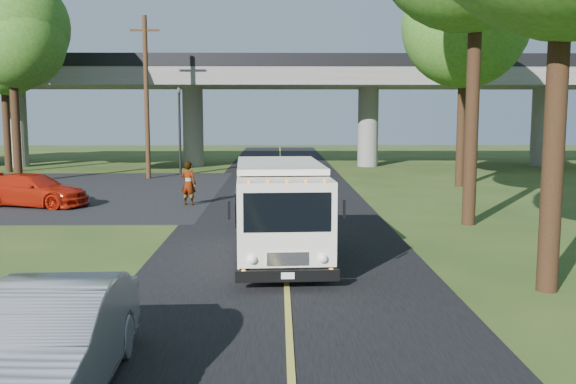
{
  "coord_description": "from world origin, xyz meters",
  "views": [
    {
      "loc": [
        -0.18,
        -12.12,
        3.77
      ],
      "look_at": [
        0.09,
        5.13,
        1.6
      ],
      "focal_mm": 40.0,
      "sensor_mm": 36.0,
      "label": 1
    }
  ],
  "objects_px": {
    "tree_left_lot": "(13,31)",
    "silver_sedan": "(48,344)",
    "tree_left_far": "(5,50)",
    "traffic_signal": "(180,121)",
    "tree_right_far": "(470,18)",
    "utility_pole": "(146,96)",
    "step_van": "(280,208)",
    "pedestrian": "(188,183)",
    "red_sedan": "(33,190)"
  },
  "relations": [
    {
      "from": "tree_left_far",
      "to": "utility_pole",
      "type": "bearing_deg",
      "value": -22.43
    },
    {
      "from": "tree_right_far",
      "to": "tree_left_far",
      "type": "height_order",
      "value": "tree_right_far"
    },
    {
      "from": "traffic_signal",
      "to": "tree_left_lot",
      "type": "distance_m",
      "value": 10.01
    },
    {
      "from": "utility_pole",
      "to": "silver_sedan",
      "type": "xyz_separation_m",
      "value": [
        4.3,
        -27.99,
        -3.85
      ]
    },
    {
      "from": "red_sedan",
      "to": "pedestrian",
      "type": "relative_size",
      "value": 2.53
    },
    {
      "from": "utility_pole",
      "to": "silver_sedan",
      "type": "distance_m",
      "value": 28.58
    },
    {
      "from": "tree_right_far",
      "to": "silver_sedan",
      "type": "xyz_separation_m",
      "value": [
        -12.41,
        -23.83,
        -7.55
      ]
    },
    {
      "from": "tree_left_lot",
      "to": "silver_sedan",
      "type": "height_order",
      "value": "tree_left_lot"
    },
    {
      "from": "tree_left_far",
      "to": "step_van",
      "type": "height_order",
      "value": "tree_left_far"
    },
    {
      "from": "tree_left_far",
      "to": "tree_left_lot",
      "type": "bearing_deg",
      "value": -63.43
    },
    {
      "from": "tree_left_lot",
      "to": "pedestrian",
      "type": "height_order",
      "value": "tree_left_lot"
    },
    {
      "from": "tree_right_far",
      "to": "red_sedan",
      "type": "distance_m",
      "value": 21.61
    },
    {
      "from": "traffic_signal",
      "to": "silver_sedan",
      "type": "distance_m",
      "value": 30.22
    },
    {
      "from": "tree_right_far",
      "to": "utility_pole",
      "type": "bearing_deg",
      "value": 166.0
    },
    {
      "from": "traffic_signal",
      "to": "pedestrian",
      "type": "bearing_deg",
      "value": -79.96
    },
    {
      "from": "step_van",
      "to": "tree_left_lot",
      "type": "bearing_deg",
      "value": 124.26
    },
    {
      "from": "silver_sedan",
      "to": "tree_left_far",
      "type": "bearing_deg",
      "value": 110.9
    },
    {
      "from": "utility_pole",
      "to": "tree_right_far",
      "type": "xyz_separation_m",
      "value": [
        16.71,
        -4.16,
        3.71
      ]
    },
    {
      "from": "tree_left_far",
      "to": "red_sedan",
      "type": "height_order",
      "value": "tree_left_far"
    },
    {
      "from": "tree_left_lot",
      "to": "silver_sedan",
      "type": "relative_size",
      "value": 2.31
    },
    {
      "from": "utility_pole",
      "to": "tree_left_far",
      "type": "distance_m",
      "value": 10.45
    },
    {
      "from": "traffic_signal",
      "to": "utility_pole",
      "type": "distance_m",
      "value": 2.86
    },
    {
      "from": "utility_pole",
      "to": "tree_right_far",
      "type": "distance_m",
      "value": 17.61
    },
    {
      "from": "red_sedan",
      "to": "pedestrian",
      "type": "height_order",
      "value": "pedestrian"
    },
    {
      "from": "utility_pole",
      "to": "red_sedan",
      "type": "height_order",
      "value": "utility_pole"
    },
    {
      "from": "traffic_signal",
      "to": "tree_right_far",
      "type": "xyz_separation_m",
      "value": [
        15.21,
        -6.16,
        5.1
      ]
    },
    {
      "from": "pedestrian",
      "to": "traffic_signal",
      "type": "bearing_deg",
      "value": -59.7
    },
    {
      "from": "tree_left_lot",
      "to": "tree_left_far",
      "type": "xyz_separation_m",
      "value": [
        -3.0,
        6.0,
        -0.45
      ]
    },
    {
      "from": "traffic_signal",
      "to": "tree_right_far",
      "type": "bearing_deg",
      "value": -22.07
    },
    {
      "from": "utility_pole",
      "to": "pedestrian",
      "type": "height_order",
      "value": "utility_pole"
    },
    {
      "from": "traffic_signal",
      "to": "red_sedan",
      "type": "relative_size",
      "value": 1.15
    },
    {
      "from": "step_van",
      "to": "pedestrian",
      "type": "xyz_separation_m",
      "value": [
        -3.66,
        9.66,
        -0.45
      ]
    },
    {
      "from": "silver_sedan",
      "to": "pedestrian",
      "type": "relative_size",
      "value": 2.55
    },
    {
      "from": "traffic_signal",
      "to": "step_van",
      "type": "bearing_deg",
      "value": -75.13
    },
    {
      "from": "utility_pole",
      "to": "tree_left_lot",
      "type": "bearing_deg",
      "value": -161.03
    },
    {
      "from": "step_van",
      "to": "pedestrian",
      "type": "distance_m",
      "value": 10.34
    },
    {
      "from": "tree_right_far",
      "to": "step_van",
      "type": "relative_size",
      "value": 1.84
    },
    {
      "from": "tree_left_lot",
      "to": "pedestrian",
      "type": "bearing_deg",
      "value": -39.56
    },
    {
      "from": "tree_left_far",
      "to": "red_sedan",
      "type": "bearing_deg",
      "value": -64.65
    },
    {
      "from": "step_van",
      "to": "silver_sedan",
      "type": "bearing_deg",
      "value": -114.21
    },
    {
      "from": "pedestrian",
      "to": "utility_pole",
      "type": "bearing_deg",
      "value": -50.19
    },
    {
      "from": "traffic_signal",
      "to": "red_sedan",
      "type": "xyz_separation_m",
      "value": [
        -3.96,
        -12.59,
        -2.54
      ]
    },
    {
      "from": "tree_left_lot",
      "to": "pedestrian",
      "type": "relative_size",
      "value": 5.88
    },
    {
      "from": "tree_left_far",
      "to": "pedestrian",
      "type": "xyz_separation_m",
      "value": [
        12.99,
        -14.26,
        -6.56
      ]
    },
    {
      "from": "tree_left_far",
      "to": "pedestrian",
      "type": "height_order",
      "value": "tree_left_far"
    },
    {
      "from": "pedestrian",
      "to": "red_sedan",
      "type": "bearing_deg",
      "value": 21.87
    },
    {
      "from": "red_sedan",
      "to": "tree_left_far",
      "type": "bearing_deg",
      "value": 40.53
    },
    {
      "from": "utility_pole",
      "to": "silver_sedan",
      "type": "bearing_deg",
      "value": -81.27
    },
    {
      "from": "tree_left_lot",
      "to": "step_van",
      "type": "distance_m",
      "value": 23.46
    },
    {
      "from": "tree_right_far",
      "to": "step_van",
      "type": "xyz_separation_m",
      "value": [
        -9.34,
        -15.92,
        -6.96
      ]
    }
  ]
}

